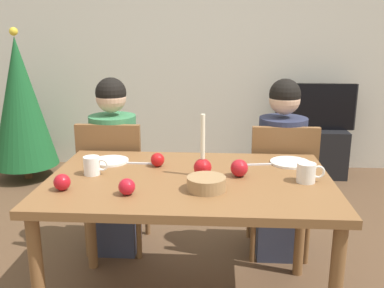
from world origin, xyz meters
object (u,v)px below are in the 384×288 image
tv (316,107)px  bowl_walnuts (206,184)px  person_right_child (281,173)px  dining_table (189,194)px  christmas_tree (21,103)px  plate_left (110,161)px  chair_left (114,179)px  apple_far_edge (239,168)px  mug_left (93,166)px  apple_by_left_plate (158,160)px  apple_near_candle (62,182)px  tv_stand (312,152)px  chair_right (281,183)px  mug_right (307,173)px  person_left_child (115,169)px  candle_centerpiece (203,163)px  apple_by_right_mug (127,187)px  plate_right (290,162)px

tv → bowl_walnuts: 2.66m
person_right_child → dining_table: bearing=-130.3°
christmas_tree → plate_left: (1.32, -1.78, -0.01)m
tv → christmas_tree: bearing=-174.3°
chair_left → tv: (1.64, 1.69, 0.20)m
plate_left → apple_far_edge: size_ratio=2.28×
mug_left → apple_by_left_plate: (0.31, 0.15, -0.01)m
apple_far_edge → dining_table: bearing=-171.3°
christmas_tree → apple_near_candle: 2.53m
tv_stand → apple_by_left_plate: apple_by_left_plate is taller
person_right_child → tv: person_right_child is taller
plate_left → apple_by_left_plate: bearing=-12.6°
christmas_tree → bowl_walnuts: (1.87, -2.17, 0.01)m
chair_right → mug_right: chair_right is taller
chair_right → bowl_walnuts: (-0.45, -0.77, 0.27)m
person_right_child → apple_far_edge: (-0.30, -0.60, 0.22)m
person_left_child → tv_stand: person_left_child is taller
dining_table → bowl_walnuts: bearing=-61.3°
chair_right → person_left_child: person_left_child is taller
dining_table → christmas_tree: size_ratio=0.95×
tv_stand → chair_right: bearing=-108.4°
apple_far_edge → chair_right: bearing=62.5°
plate_left → mug_right: bearing=-14.1°
apple_by_left_plate → person_left_child: bearing=127.2°
dining_table → apple_far_edge: 0.28m
person_left_child → apple_by_left_plate: person_left_child is taller
tv → mug_left: 2.78m
chair_right → person_left_child: bearing=178.3°
tv_stand → candle_centerpiece: candle_centerpiece is taller
christmas_tree → mug_right: size_ratio=10.99×
tv → apple_near_candle: (-1.67, -2.50, 0.08)m
candle_centerpiece → apple_by_right_mug: bearing=-140.1°
apple_near_candle → apple_by_right_mug: apple_near_candle is taller
bowl_walnuts → apple_by_left_plate: size_ratio=2.42×
chair_left → plate_right: chair_left is taller
candle_centerpiece → plate_left: 0.56m
plate_left → candle_centerpiece: bearing=-21.2°
chair_left → person_right_child: person_right_child is taller
christmas_tree → candle_centerpiece: size_ratio=4.68×
chair_left → tv_stand: bearing=45.9°
apple_by_left_plate → tv: bearing=58.8°
christmas_tree → apple_near_candle: christmas_tree is taller
chair_left → tv: bearing=45.9°
chair_right → tv: size_ratio=1.14×
tv_stand → plate_left: bearing=-127.1°
mug_right → candle_centerpiece: bearing=173.7°
bowl_walnuts → apple_near_candle: bearing=-176.3°
person_right_child → tv: (0.56, 1.66, 0.14)m
plate_right → apple_by_left_plate: bearing=-172.4°
person_right_child → tv_stand: size_ratio=1.83×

